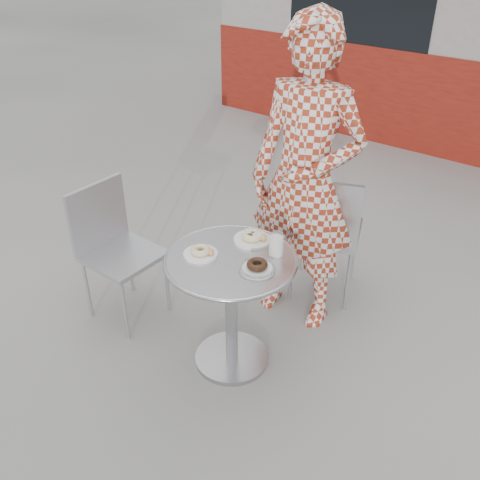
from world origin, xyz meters
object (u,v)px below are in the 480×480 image
Objects in this scene: milk_cup at (276,245)px; chair_left at (125,278)px; plate_far at (253,237)px; plate_checker at (257,267)px; bistro_table at (231,285)px; chair_far at (324,256)px; seated_person at (305,181)px; plate_near at (201,252)px.

chair_left is at bearing -166.13° from milk_cup.
plate_checker is at bearing -48.88° from plate_far.
plate_checker reaches higher than bistro_table.
chair_left is at bearing 27.15° from chair_far.
plate_far is (-0.06, -0.41, -0.19)m from seated_person.
bistro_table is 0.82× the size of chair_left.
bistro_table is 3.54× the size of plate_far.
chair_left is at bearing 179.74° from plate_near.
bistro_table is 0.73m from seated_person.
plate_far is at bearing 93.93° from bistro_table.
plate_far is (0.77, 0.27, 0.45)m from chair_left.
milk_cup is (0.10, -0.72, 0.48)m from chair_far.
seated_person is 9.19× the size of plate_far.
plate_checker is at bearing 75.38° from chair_far.
plate_near is 0.38m from milk_cup.
plate_near is (-0.18, -0.68, -0.19)m from seated_person.
plate_near is at bearing -89.77° from chair_left.
milk_cup reaches higher than plate_checker.
milk_cup is at bearing -75.65° from chair_left.
chair_far is 5.07× the size of plate_near.
plate_checker is at bearing 13.00° from plate_near.
chair_far is at bearing 80.73° from seated_person.
seated_person is at bearing 101.04° from plate_checker.
plate_near is at bearing -114.63° from plate_far.
seated_person reaches higher than plate_checker.
plate_far reaches higher than bistro_table.
plate_far is at bearing -70.29° from chair_left.
chair_left is 6.90× the size of milk_cup.
bistro_table is at bearing -86.07° from plate_far.
seated_person is at bearing 65.12° from chair_far.
milk_cup is at bearing 76.56° from chair_far.
plate_far is 0.18m from milk_cup.
chair_far is 0.82m from plate_far.
milk_cup reaches higher than bistro_table.
plate_checker is (0.16, 0.00, 0.18)m from bistro_table.
chair_left is 1.25m from seated_person.
chair_left is 0.94m from plate_far.
bistro_table is 0.28m from plate_far.
seated_person is 0.46m from plate_far.
bistro_table is 3.98× the size of plate_near.
seated_person is at bearing 75.08° from plate_near.
plate_far is (-0.07, -0.68, 0.44)m from chair_far.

